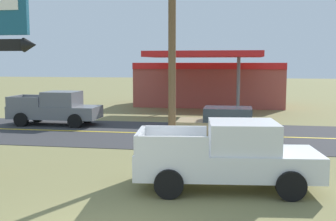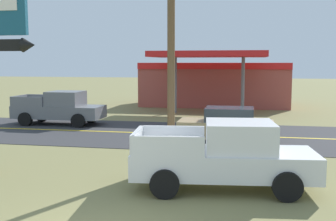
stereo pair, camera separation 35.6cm
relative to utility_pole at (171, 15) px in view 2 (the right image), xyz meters
name	(u,v)px [view 2 (the right image)]	position (x,y,z in m)	size (l,w,h in m)	color
road_asphalt	(187,134)	(-0.38, 6.38, -5.23)	(140.00, 8.00, 0.02)	#333335
road_centre_line	(187,134)	(-0.38, 6.38, -5.22)	(126.00, 0.20, 0.01)	gold
utility_pole	(171,15)	(0.00, 0.00, 0.00)	(1.85, 0.26, 9.87)	brown
gas_station	(215,83)	(-0.18, 21.02, -3.29)	(12.00, 11.50, 4.40)	#A84C42
pickup_white_parked_on_lawn	(226,156)	(2.04, -2.37, -4.27)	(5.39, 2.68, 1.96)	silver
pickup_grey_on_road	(60,108)	(-8.19, 8.38, -4.27)	(5.20, 2.24, 1.96)	slate
car_tan_near_lane	(227,125)	(1.71, 4.38, -4.41)	(4.20, 2.00, 1.64)	tan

